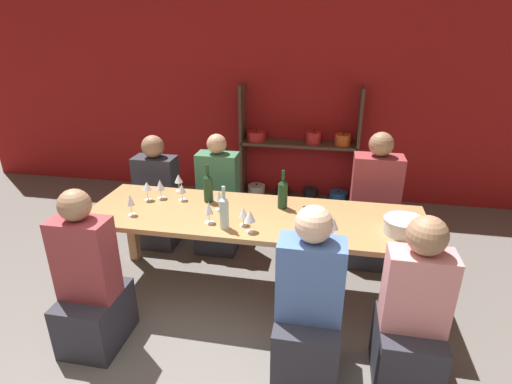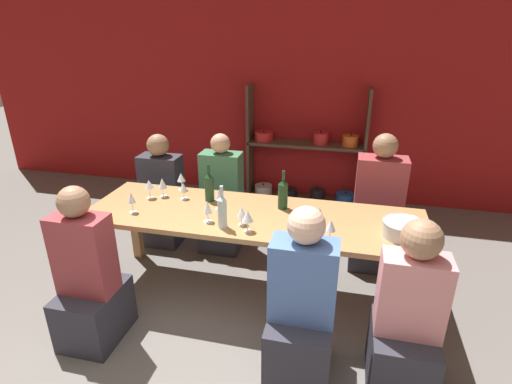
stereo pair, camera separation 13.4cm
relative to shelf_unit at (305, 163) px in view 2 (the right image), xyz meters
The scene contains 25 objects.
wall_back_red 0.89m from the shelf_unit, 140.26° to the left, with size 8.80×0.06×2.70m.
shelf_unit is the anchor object (origin of this frame).
dining_table 2.12m from the shelf_unit, 94.38° to the right, with size 2.68×0.82×0.76m.
mixing_bowl 2.42m from the shelf_unit, 66.69° to the right, with size 0.29×0.29×0.12m.
wine_bottle_green 1.98m from the shelf_unit, 88.63° to the right, with size 0.08×0.08×0.32m.
wine_bottle_dark 2.43m from the shelf_unit, 97.84° to the right, with size 0.07×0.07×0.33m.
wine_bottle_amber 2.05m from the shelf_unit, 106.85° to the right, with size 0.08×0.08×0.33m.
wine_glass_empty_a 2.15m from the shelf_unit, 102.35° to the right, with size 0.07×0.07×0.17m.
wine_glass_white_a 2.02m from the shelf_unit, 117.39° to the right, with size 0.07×0.07×0.16m.
wine_glass_white_b 2.22m from the shelf_unit, 117.41° to the right, with size 0.07×0.07×0.17m.
wine_glass_white_c 2.34m from the shelf_unit, 94.98° to the right, with size 0.07×0.07×0.15m.
wine_glass_white_d 2.31m from the shelf_unit, 118.88° to the right, with size 0.08×0.08×0.16m.
wine_glass_empty_b 2.47m from the shelf_unit, 79.25° to the right, with size 0.07×0.07×0.17m.
wine_glass_empty_c 2.58m from the shelf_unit, 115.61° to the right, with size 0.06×0.06×0.18m.
wine_glass_empty_d 2.39m from the shelf_unit, 101.33° to the right, with size 0.07×0.07×0.17m.
wine_glass_red_a 2.27m from the shelf_unit, 80.72° to the right, with size 0.07×0.07×0.17m.
wine_glass_empty_e 2.42m from the shelf_unit, 93.16° to the right, with size 0.08×0.08×0.17m.
wine_glass_white_e 2.14m from the shelf_unit, 112.66° to the right, with size 0.07×0.07×0.15m.
cell_phone 2.00m from the shelf_unit, 82.91° to the right, with size 0.08×0.15×0.01m.
person_near_a 2.91m from the shelf_unit, 83.36° to the right, with size 0.40×0.49×1.22m.
person_far_a 1.56m from the shelf_unit, 57.34° to the right, with size 0.44×0.55×1.27m.
person_near_b 3.10m from the shelf_unit, 112.14° to the right, with size 0.39×0.48×1.20m.
person_far_b 1.52m from the shelf_unit, 116.17° to the right, with size 0.40×0.50×1.20m.
person_near_c 2.98m from the shelf_unit, 71.23° to the right, with size 0.38×0.47×1.18m.
person_far_c 1.90m from the shelf_unit, 134.24° to the right, with size 0.42×0.53×1.15m.
Camera 2 is at (0.76, -1.24, 2.13)m, focal length 28.00 mm.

